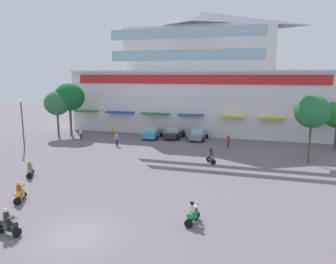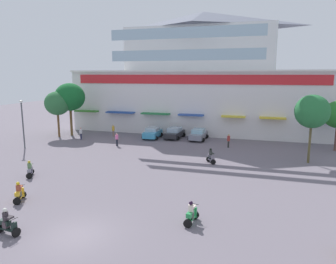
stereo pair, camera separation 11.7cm
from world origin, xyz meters
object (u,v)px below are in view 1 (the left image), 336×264
object	(u,v)px
plaza_tree_0	(57,104)
pedestrian_3	(117,139)
pedestrian_0	(81,133)
scooter_rider_0	(8,224)
scooter_rider_4	(211,157)
streetlamp_near	(22,120)
pedestrian_1	(113,130)
pedestrian_2	(228,140)
plaza_tree_2	(69,97)
plaza_tree_1	(312,112)
parked_car_1	(174,133)
scooter_rider_2	(30,170)
scooter_rider_3	(192,214)
scooter_rider_5	(20,193)
parked_car_2	(198,134)
parked_car_0	(152,133)

from	to	relation	value
plaza_tree_0	pedestrian_3	distance (m)	11.84
pedestrian_0	scooter_rider_0	bearing A→B (deg)	-66.66
scooter_rider_4	streetlamp_near	size ratio (longest dim) A/B	0.26
plaza_tree_0	pedestrian_1	distance (m)	8.80
pedestrian_0	pedestrian_2	world-z (taller)	pedestrian_0
plaza_tree_2	scooter_rider_0	size ratio (longest dim) A/B	4.91
plaza_tree_1	parked_car_1	size ratio (longest dim) A/B	1.60
scooter_rider_0	scooter_rider_4	size ratio (longest dim) A/B	1.03
plaza_tree_2	scooter_rider_2	size ratio (longest dim) A/B	5.12
scooter_rider_3	scooter_rider_2	bearing A→B (deg)	163.70
plaza_tree_0	scooter_rider_4	xyz separation A→B (m)	(23.38, -7.38, -4.20)
plaza_tree_2	scooter_rider_3	xyz separation A→B (m)	(23.18, -22.37, -5.06)
scooter_rider_5	pedestrian_2	distance (m)	24.69
parked_car_1	pedestrian_1	size ratio (longest dim) A/B	2.46
plaza_tree_2	pedestrian_2	bearing A→B (deg)	-3.25
parked_car_1	scooter_rider_2	size ratio (longest dim) A/B	2.90
pedestrian_2	scooter_rider_0	bearing A→B (deg)	-110.83
streetlamp_near	plaza_tree_2	bearing A→B (deg)	86.00
parked_car_2	scooter_rider_4	distance (m)	11.50
parked_car_2	pedestrian_1	bearing A→B (deg)	-173.67
plaza_tree_1	scooter_rider_0	bearing A→B (deg)	-131.16
plaza_tree_0	scooter_rider_4	world-z (taller)	plaza_tree_0
pedestrian_3	parked_car_0	bearing A→B (deg)	65.39
plaza_tree_2	pedestrian_1	size ratio (longest dim) A/B	4.35
pedestrian_3	streetlamp_near	bearing A→B (deg)	-155.88
plaza_tree_2	parked_car_0	size ratio (longest dim) A/B	1.86
parked_car_2	scooter_rider_0	size ratio (longest dim) A/B	2.67
scooter_rider_0	pedestrian_2	bearing A→B (deg)	69.17
plaza_tree_2	pedestrian_0	world-z (taller)	plaza_tree_2
scooter_rider_5	pedestrian_3	bearing A→B (deg)	93.69
pedestrian_1	pedestrian_3	size ratio (longest dim) A/B	1.09
plaza_tree_0	pedestrian_2	bearing A→B (deg)	0.22
pedestrian_1	plaza_tree_0	bearing A→B (deg)	-163.74
plaza_tree_1	pedestrian_2	xyz separation A→B (m)	(-8.59, 4.50, -4.32)
scooter_rider_0	pedestrian_1	world-z (taller)	pedestrian_1
scooter_rider_2	pedestrian_2	distance (m)	22.72
parked_car_0	streetlamp_near	size ratio (longest dim) A/B	0.70
parked_car_0	scooter_rider_2	bearing A→B (deg)	-103.80
plaza_tree_0	plaza_tree_1	size ratio (longest dim) A/B	0.94
scooter_rider_2	streetlamp_near	xyz separation A→B (m)	(-8.17, 8.75, 2.90)
plaza_tree_1	scooter_rider_5	size ratio (longest dim) A/B	4.64
scooter_rider_5	parked_car_1	bearing A→B (deg)	79.83
scooter_rider_2	plaza_tree_2	bearing A→B (deg)	112.95
scooter_rider_2	pedestrian_3	world-z (taller)	pedestrian_3
scooter_rider_2	streetlamp_near	size ratio (longest dim) A/B	0.25
scooter_rider_5	pedestrian_0	world-z (taller)	pedestrian_0
scooter_rider_2	streetlamp_near	world-z (taller)	streetlamp_near
plaza_tree_1	pedestrian_1	xyz separation A→B (m)	(-25.35, 6.63, -4.28)
plaza_tree_1	scooter_rider_0	size ratio (longest dim) A/B	4.45
plaza_tree_2	pedestrian_3	world-z (taller)	plaza_tree_2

